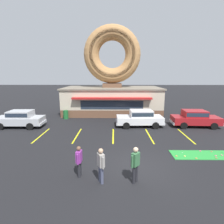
{
  "coord_description": "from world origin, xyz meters",
  "views": [
    {
      "loc": [
        -1.31,
        -8.76,
        4.93
      ],
      "look_at": [
        -1.48,
        5.0,
        2.0
      ],
      "focal_mm": 28.0,
      "sensor_mm": 36.0,
      "label": 1
    }
  ],
  "objects_px": {
    "pedestrian_hooded_kid": "(79,160)",
    "pedestrian_blue_sweater_man": "(135,163)",
    "golf_ball": "(183,152)",
    "car_red": "(195,118)",
    "car_white": "(140,118)",
    "pedestrian_leather_jacket_man": "(101,164)",
    "car_silver": "(20,118)",
    "trash_bin": "(66,114)"
  },
  "relations": [
    {
      "from": "golf_ball",
      "to": "car_red",
      "type": "bearing_deg",
      "value": 60.21
    },
    {
      "from": "pedestrian_hooded_kid",
      "to": "trash_bin",
      "type": "xyz_separation_m",
      "value": [
        -3.83,
        11.56,
        -0.37
      ]
    },
    {
      "from": "car_silver",
      "to": "pedestrian_leather_jacket_man",
      "type": "bearing_deg",
      "value": -46.22
    },
    {
      "from": "golf_ball",
      "to": "pedestrian_leather_jacket_man",
      "type": "bearing_deg",
      "value": -147.65
    },
    {
      "from": "golf_ball",
      "to": "trash_bin",
      "type": "bearing_deg",
      "value": 138.16
    },
    {
      "from": "pedestrian_blue_sweater_man",
      "to": "trash_bin",
      "type": "distance_m",
      "value": 13.7
    },
    {
      "from": "car_silver",
      "to": "car_red",
      "type": "bearing_deg",
      "value": 1.28
    },
    {
      "from": "golf_ball",
      "to": "car_white",
      "type": "distance_m",
      "value": 6.35
    },
    {
      "from": "car_white",
      "to": "pedestrian_blue_sweater_man",
      "type": "bearing_deg",
      "value": -99.6
    },
    {
      "from": "car_red",
      "to": "pedestrian_hooded_kid",
      "type": "height_order",
      "value": "car_red"
    },
    {
      "from": "car_red",
      "to": "trash_bin",
      "type": "distance_m",
      "value": 13.68
    },
    {
      "from": "pedestrian_hooded_kid",
      "to": "golf_ball",
      "type": "bearing_deg",
      "value": 23.57
    },
    {
      "from": "pedestrian_hooded_kid",
      "to": "pedestrian_leather_jacket_man",
      "type": "height_order",
      "value": "pedestrian_leather_jacket_man"
    },
    {
      "from": "car_white",
      "to": "car_red",
      "type": "distance_m",
      "value": 5.31
    },
    {
      "from": "car_white",
      "to": "trash_bin",
      "type": "height_order",
      "value": "car_white"
    },
    {
      "from": "car_silver",
      "to": "pedestrian_leather_jacket_man",
      "type": "relative_size",
      "value": 2.7
    },
    {
      "from": "car_silver",
      "to": "trash_bin",
      "type": "relative_size",
      "value": 4.7
    },
    {
      "from": "golf_ball",
      "to": "pedestrian_blue_sweater_man",
      "type": "bearing_deg",
      "value": -137.46
    },
    {
      "from": "golf_ball",
      "to": "pedestrian_hooded_kid",
      "type": "bearing_deg",
      "value": -156.43
    },
    {
      "from": "golf_ball",
      "to": "car_silver",
      "type": "distance_m",
      "value": 14.57
    },
    {
      "from": "pedestrian_leather_jacket_man",
      "to": "car_white",
      "type": "bearing_deg",
      "value": 71.2
    },
    {
      "from": "car_red",
      "to": "trash_bin",
      "type": "xyz_separation_m",
      "value": [
        -13.36,
        2.91,
        -0.37
      ]
    },
    {
      "from": "pedestrian_leather_jacket_man",
      "to": "pedestrian_blue_sweater_man",
      "type": "bearing_deg",
      "value": 0.82
    },
    {
      "from": "pedestrian_hooded_kid",
      "to": "car_silver",
      "type": "bearing_deg",
      "value": 131.46
    },
    {
      "from": "car_silver",
      "to": "pedestrian_hooded_kid",
      "type": "relative_size",
      "value": 2.91
    },
    {
      "from": "car_red",
      "to": "car_silver",
      "type": "xyz_separation_m",
      "value": [
        -16.84,
        -0.38,
        0.0
      ]
    },
    {
      "from": "car_red",
      "to": "pedestrian_leather_jacket_man",
      "type": "height_order",
      "value": "pedestrian_leather_jacket_man"
    },
    {
      "from": "car_white",
      "to": "pedestrian_hooded_kid",
      "type": "xyz_separation_m",
      "value": [
        -4.23,
        -8.68,
        -0.01
      ]
    },
    {
      "from": "pedestrian_hooded_kid",
      "to": "pedestrian_blue_sweater_man",
      "type": "bearing_deg",
      "value": -10.24
    },
    {
      "from": "car_white",
      "to": "pedestrian_hooded_kid",
      "type": "distance_m",
      "value": 9.65
    },
    {
      "from": "pedestrian_leather_jacket_man",
      "to": "trash_bin",
      "type": "distance_m",
      "value": 13.04
    },
    {
      "from": "pedestrian_leather_jacket_man",
      "to": "trash_bin",
      "type": "xyz_separation_m",
      "value": [
        -4.93,
        12.07,
        -0.44
      ]
    },
    {
      "from": "car_silver",
      "to": "pedestrian_blue_sweater_man",
      "type": "xyz_separation_m",
      "value": [
        9.99,
        -8.76,
        0.11
      ]
    },
    {
      "from": "car_white",
      "to": "car_red",
      "type": "xyz_separation_m",
      "value": [
        5.31,
        -0.03,
        0.0
      ]
    },
    {
      "from": "golf_ball",
      "to": "car_red",
      "type": "distance_m",
      "value": 6.94
    },
    {
      "from": "car_red",
      "to": "pedestrian_blue_sweater_man",
      "type": "bearing_deg",
      "value": -126.9
    },
    {
      "from": "car_silver",
      "to": "trash_bin",
      "type": "height_order",
      "value": "car_silver"
    },
    {
      "from": "golf_ball",
      "to": "car_white",
      "type": "relative_size",
      "value": 0.01
    },
    {
      "from": "car_red",
      "to": "pedestrian_blue_sweater_man",
      "type": "height_order",
      "value": "pedestrian_blue_sweater_man"
    },
    {
      "from": "golf_ball",
      "to": "pedestrian_hooded_kid",
      "type": "xyz_separation_m",
      "value": [
        -6.11,
        -2.67,
        0.82
      ]
    },
    {
      "from": "pedestrian_leather_jacket_man",
      "to": "trash_bin",
      "type": "height_order",
      "value": "pedestrian_leather_jacket_man"
    },
    {
      "from": "golf_ball",
      "to": "pedestrian_blue_sweater_man",
      "type": "relative_size",
      "value": 0.02
    }
  ]
}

